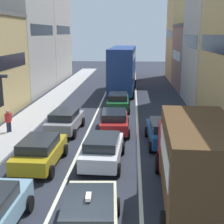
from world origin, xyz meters
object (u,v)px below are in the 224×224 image
object	(u,v)px
sedan_centre_lane_second	(103,149)
bus_far_queue_secondary	(125,66)
taxi_centre_lane_front	(89,217)
pedestrian_near_kerb	(8,120)
coupe_centre_lane_fourth	(118,101)
sedan_right_lane_behind_truck	(164,132)
removalist_box_truck	(195,158)
hatchback_centre_lane_third	(114,121)
wagon_left_lane_second	(40,151)
bus_mid_queue_primary	(123,68)
sedan_left_lane_third	(65,120)

from	to	relation	value
sedan_centre_lane_second	bus_far_queue_secondary	distance (m)	34.09
taxi_centre_lane_front	pedestrian_near_kerb	size ratio (longest dim) A/B	2.65
coupe_centre_lane_fourth	sedan_right_lane_behind_truck	world-z (taller)	same
removalist_box_truck	hatchback_centre_lane_third	world-z (taller)	removalist_box_truck
taxi_centre_lane_front	pedestrian_near_kerb	distance (m)	13.00
hatchback_centre_lane_third	coupe_centre_lane_fourth	bearing A→B (deg)	-2.26
sedan_centre_lane_second	sedan_right_lane_behind_truck	xyz separation A→B (m)	(3.42, 3.27, 0.00)
wagon_left_lane_second	bus_far_queue_secondary	world-z (taller)	bus_far_queue_secondary
sedan_centre_lane_second	wagon_left_lane_second	bearing A→B (deg)	101.31
bus_mid_queue_primary	sedan_right_lane_behind_truck	bearing A→B (deg)	-167.93
removalist_box_truck	sedan_right_lane_behind_truck	world-z (taller)	removalist_box_truck
bus_mid_queue_primary	bus_far_queue_secondary	world-z (taller)	bus_mid_queue_primary
bus_far_queue_secondary	bus_mid_queue_primary	bearing A→B (deg)	178.04
removalist_box_truck	coupe_centre_lane_fourth	distance (m)	16.48
sedan_centre_lane_second	wagon_left_lane_second	world-z (taller)	same
taxi_centre_lane_front	sedan_centre_lane_second	world-z (taller)	taxi_centre_lane_front
bus_mid_queue_primary	bus_far_queue_secondary	bearing A→B (deg)	2.48
sedan_left_lane_third	removalist_box_truck	bearing A→B (deg)	-140.89
hatchback_centre_lane_third	bus_mid_queue_primary	world-z (taller)	bus_mid_queue_primary
coupe_centre_lane_fourth	bus_mid_queue_primary	distance (m)	8.48
sedan_left_lane_third	bus_far_queue_secondary	distance (m)	28.84
sedan_left_lane_third	bus_far_queue_secondary	size ratio (longest dim) A/B	0.41
wagon_left_lane_second	sedan_left_lane_third	xyz separation A→B (m)	(0.06, 5.92, 0.00)
removalist_box_truck	sedan_left_lane_third	world-z (taller)	removalist_box_truck
hatchback_centre_lane_third	bus_far_queue_secondary	size ratio (longest dim) A/B	0.41
taxi_centre_lane_front	bus_far_queue_secondary	size ratio (longest dim) A/B	0.42
bus_far_queue_secondary	pedestrian_near_kerb	size ratio (longest dim) A/B	6.38
taxi_centre_lane_front	pedestrian_near_kerb	world-z (taller)	same
sedan_right_lane_behind_truck	bus_mid_queue_primary	size ratio (longest dim) A/B	0.41
hatchback_centre_lane_third	coupe_centre_lane_fourth	size ratio (longest dim) A/B	1.01
hatchback_centre_lane_third	sedan_right_lane_behind_truck	size ratio (longest dim) A/B	1.00
sedan_centre_lane_second	wagon_left_lane_second	distance (m)	3.15
hatchback_centre_lane_third	sedan_right_lane_behind_truck	xyz separation A→B (m)	(3.15, -2.32, 0.00)
removalist_box_truck	hatchback_centre_lane_third	xyz separation A→B (m)	(-3.60, 9.51, -1.18)
sedan_right_lane_behind_truck	pedestrian_near_kerb	xyz separation A→B (m)	(-10.12, 1.43, 0.15)
hatchback_centre_lane_third	sedan_right_lane_behind_truck	bearing A→B (deg)	-128.95
coupe_centre_lane_fourth	pedestrian_near_kerb	xyz separation A→B (m)	(-6.94, -7.41, 0.15)
hatchback_centre_lane_third	sedan_left_lane_third	bearing A→B (deg)	90.12
taxi_centre_lane_front	wagon_left_lane_second	size ratio (longest dim) A/B	1.02
coupe_centre_lane_fourth	bus_mid_queue_primary	xyz separation A→B (m)	(0.13, 8.23, 2.03)
removalist_box_truck	bus_mid_queue_primary	bearing A→B (deg)	10.16
sedan_right_lane_behind_truck	sedan_centre_lane_second	bearing A→B (deg)	131.25
removalist_box_truck	sedan_left_lane_third	size ratio (longest dim) A/B	1.78
bus_far_queue_secondary	sedan_left_lane_third	bearing A→B (deg)	170.93
wagon_left_lane_second	pedestrian_near_kerb	bearing A→B (deg)	35.85
sedan_centre_lane_second	hatchback_centre_lane_third	xyz separation A→B (m)	(0.28, 5.59, 0.00)
taxi_centre_lane_front	pedestrian_near_kerb	bearing A→B (deg)	28.17
bus_mid_queue_primary	pedestrian_near_kerb	size ratio (longest dim) A/B	6.37
removalist_box_truck	sedan_left_lane_third	bearing A→B (deg)	38.49
sedan_right_lane_behind_truck	bus_mid_queue_primary	xyz separation A→B (m)	(-3.04, 17.07, 2.03)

